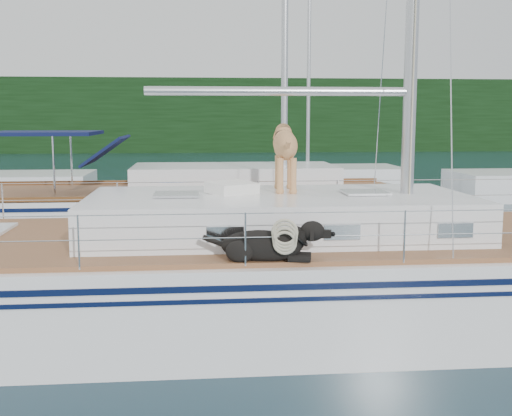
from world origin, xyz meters
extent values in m
plane|color=black|center=(0.00, 0.00, 0.00)|extent=(120.00, 120.00, 0.00)
cube|color=black|center=(0.00, 45.00, 3.00)|extent=(90.00, 3.00, 6.00)
cube|color=#595147|center=(0.00, 46.20, 0.60)|extent=(92.00, 1.00, 1.20)
cube|color=white|center=(0.00, 0.00, 0.50)|extent=(12.00, 3.80, 1.40)
cube|color=brown|center=(0.00, 0.00, 1.23)|extent=(11.52, 3.50, 0.06)
cube|color=white|center=(0.80, 0.00, 1.54)|extent=(5.20, 2.50, 0.55)
cylinder|color=silver|center=(0.80, 0.00, 3.21)|extent=(3.60, 0.12, 0.12)
cylinder|color=silver|center=(0.00, -1.75, 1.82)|extent=(10.56, 0.01, 0.01)
cylinder|color=silver|center=(0.00, 1.75, 1.82)|extent=(10.56, 0.01, 0.01)
cube|color=blue|center=(-0.79, 1.16, 1.28)|extent=(0.74, 0.66, 0.05)
cube|color=white|center=(0.16, 0.21, 1.89)|extent=(0.78, 0.74, 0.16)
torus|color=beige|center=(0.63, -1.83, 1.62)|extent=(0.39, 0.20, 0.38)
cube|color=white|center=(-0.62, 6.62, 0.45)|extent=(11.00, 3.50, 1.30)
cube|color=brown|center=(-0.62, 6.62, 1.10)|extent=(10.56, 3.29, 0.06)
cube|color=white|center=(0.58, 6.62, 1.45)|extent=(4.80, 2.30, 0.55)
cube|color=#0F123E|center=(-3.82, 6.62, 2.50)|extent=(2.40, 2.30, 0.08)
cube|color=white|center=(4.00, 16.00, 0.40)|extent=(7.20, 3.00, 1.10)
cylinder|color=silver|center=(4.00, 16.00, 6.00)|extent=(0.14, 0.14, 11.00)
camera|label=1|loc=(-0.33, -8.67, 2.86)|focal=45.00mm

